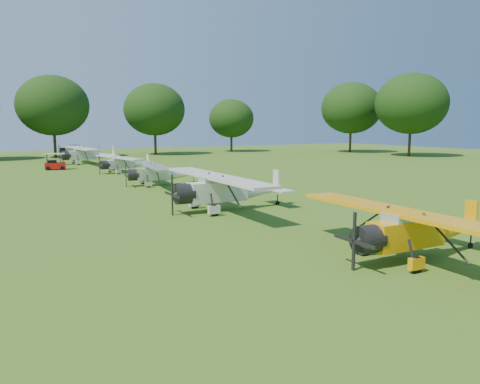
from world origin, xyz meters
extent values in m
plane|color=#295515|center=(0.00, 0.00, 0.00)|extent=(160.00, 160.00, 0.00)
cylinder|color=#302012|center=(49.43, 31.44, 2.50)|extent=(0.44, 0.44, 4.99)
ellipsoid|color=#19310D|center=(49.43, 31.44, 8.60)|extent=(11.65, 11.65, 9.90)
cylinder|color=#302012|center=(48.89, 44.97, 2.41)|extent=(0.44, 0.44, 4.81)
ellipsoid|color=#19310D|center=(48.89, 44.97, 8.29)|extent=(11.23, 11.23, 9.55)
cylinder|color=#302012|center=(30.33, 58.05, 1.85)|extent=(0.44, 0.44, 3.70)
ellipsoid|color=#19310D|center=(30.33, 58.05, 6.37)|extent=(8.63, 8.63, 7.34)
cylinder|color=#302012|center=(14.28, 56.21, 2.25)|extent=(0.44, 0.44, 4.51)
ellipsoid|color=#19310D|center=(14.28, 56.21, 7.77)|extent=(10.52, 10.52, 8.94)
cylinder|color=#302012|center=(-2.12, 56.74, 2.37)|extent=(0.44, 0.44, 4.74)
ellipsoid|color=#19310D|center=(-2.12, 56.74, 8.16)|extent=(11.05, 11.05, 9.39)
cube|color=orange|center=(1.08, -10.45, 1.05)|extent=(3.23, 1.03, 1.05)
cone|color=orange|center=(3.79, -10.52, 0.90)|extent=(2.83, 0.97, 0.90)
cube|color=#8CA5B2|center=(0.98, -10.45, 1.60)|extent=(1.63, 0.96, 0.55)
cylinder|color=black|center=(-0.83, -10.40, 1.05)|extent=(0.93, 1.07, 1.04)
cube|color=black|center=(-1.48, -10.38, 1.05)|extent=(0.06, 0.12, 2.11)
cube|color=orange|center=(0.98, -10.45, 1.86)|extent=(1.72, 10.67, 0.14)
cube|color=orange|center=(4.79, -10.54, 1.40)|extent=(0.11, 0.55, 1.30)
cube|color=orange|center=(4.69, -10.54, 0.95)|extent=(0.92, 2.83, 0.09)
cylinder|color=black|center=(0.24, -11.68, 0.30)|extent=(0.61, 0.18, 0.60)
cylinder|color=black|center=(0.31, -9.18, 0.30)|extent=(0.61, 0.18, 0.60)
cylinder|color=black|center=(4.89, -10.55, 0.12)|extent=(0.24, 0.09, 0.24)
cube|color=silver|center=(-0.49, 2.38, 1.18)|extent=(3.62, 1.13, 1.18)
cone|color=silver|center=(2.55, 2.33, 1.01)|extent=(3.17, 1.07, 1.01)
cube|color=#8CA5B2|center=(-0.60, 2.39, 1.80)|extent=(1.82, 1.07, 0.62)
cylinder|color=black|center=(-2.62, 2.42, 1.18)|extent=(1.03, 1.19, 1.17)
cube|color=black|center=(-3.36, 2.43, 1.18)|extent=(0.07, 0.14, 2.36)
cube|color=silver|center=(-0.60, 2.39, 2.08)|extent=(1.83, 11.95, 0.16)
cube|color=silver|center=(3.68, 2.31, 1.58)|extent=(0.12, 0.62, 1.46)
cube|color=silver|center=(3.56, 2.32, 1.07)|extent=(1.01, 3.17, 0.10)
cylinder|color=black|center=(-1.41, 0.99, 0.34)|extent=(0.68, 0.19, 0.68)
cylinder|color=black|center=(-1.36, 3.81, 0.34)|extent=(0.68, 0.19, 0.68)
cylinder|color=black|center=(3.79, 2.31, 0.14)|extent=(0.27, 0.09, 0.27)
cube|color=silver|center=(0.14, 15.77, 0.97)|extent=(3.05, 1.23, 0.97)
cone|color=silver|center=(2.63, 15.47, 0.84)|extent=(2.68, 1.14, 0.84)
cube|color=#8CA5B2|center=(0.05, 15.78, 1.49)|extent=(1.58, 1.03, 0.51)
cylinder|color=black|center=(-1.61, 15.98, 0.97)|extent=(0.94, 1.06, 0.97)
cube|color=black|center=(-2.21, 16.05, 0.97)|extent=(0.07, 0.12, 1.95)
cube|color=silver|center=(0.05, 15.78, 1.72)|extent=(2.51, 9.93, 0.13)
cube|color=silver|center=(3.55, 15.36, 1.30)|extent=(0.15, 0.52, 1.21)
cube|color=silver|center=(3.46, 15.37, 0.88)|extent=(1.09, 2.67, 0.08)
cylinder|color=black|center=(-0.73, 14.71, 0.28)|extent=(0.57, 0.21, 0.56)
cylinder|color=black|center=(-0.46, 17.01, 0.28)|extent=(0.57, 0.21, 0.56)
cylinder|color=black|center=(3.64, 15.35, 0.11)|extent=(0.23, 0.10, 0.22)
cube|color=silver|center=(0.44, 27.78, 0.95)|extent=(2.99, 1.32, 0.95)
cone|color=silver|center=(2.84, 28.18, 0.81)|extent=(2.63, 1.22, 0.81)
cube|color=#8CA5B2|center=(0.35, 27.77, 1.44)|extent=(1.56, 1.06, 0.50)
cylinder|color=black|center=(-1.25, 27.50, 0.95)|extent=(0.96, 1.06, 0.94)
cube|color=black|center=(-1.83, 27.40, 0.95)|extent=(0.07, 0.12, 1.89)
cube|color=silver|center=(0.35, 27.77, 1.67)|extent=(2.87, 9.65, 0.13)
cube|color=silver|center=(3.73, 28.33, 1.26)|extent=(0.17, 0.50, 1.17)
cube|color=silver|center=(3.64, 28.32, 0.86)|extent=(1.17, 2.62, 0.08)
cylinder|color=black|center=(-0.09, 26.55, 0.27)|extent=(0.56, 0.23, 0.54)
cylinder|color=black|center=(-0.46, 28.78, 0.27)|extent=(0.56, 0.23, 0.54)
cylinder|color=black|center=(3.82, 28.35, 0.11)|extent=(0.23, 0.11, 0.22)
cube|color=silver|center=(-0.74, 41.99, 1.18)|extent=(3.65, 1.25, 1.18)
cone|color=silver|center=(2.29, 42.15, 1.01)|extent=(3.20, 1.17, 1.01)
cube|color=#8CA5B2|center=(-0.85, 41.99, 1.80)|extent=(1.85, 1.13, 0.62)
cylinder|color=black|center=(-2.87, 41.88, 1.18)|extent=(1.07, 1.22, 1.17)
cube|color=black|center=(-3.60, 41.84, 1.18)|extent=(0.07, 0.14, 2.36)
cube|color=silver|center=(-0.85, 41.99, 2.08)|extent=(2.25, 11.99, 0.16)
cube|color=silver|center=(3.42, 42.21, 1.57)|extent=(0.14, 0.62, 1.46)
cube|color=silver|center=(3.31, 42.20, 1.07)|extent=(1.12, 3.19, 0.10)
cylinder|color=black|center=(-1.56, 40.54, 0.34)|extent=(0.68, 0.21, 0.67)
cylinder|color=black|center=(-1.71, 43.35, 0.34)|extent=(0.68, 0.21, 0.67)
cylinder|color=black|center=(3.53, 42.21, 0.13)|extent=(0.27, 0.10, 0.27)
cube|color=silver|center=(0.87, 56.31, 1.03)|extent=(3.24, 1.35, 1.03)
cone|color=silver|center=(3.50, 55.95, 0.88)|extent=(2.84, 1.25, 0.88)
cube|color=#8CA5B2|center=(0.78, 56.32, 1.57)|extent=(1.68, 1.11, 0.54)
cylinder|color=black|center=(-0.98, 56.56, 1.03)|extent=(1.01, 1.13, 1.02)
cube|color=black|center=(-1.61, 56.65, 1.03)|extent=(0.07, 0.12, 2.06)
cube|color=silver|center=(0.78, 56.32, 1.82)|extent=(2.81, 10.51, 0.14)
cube|color=silver|center=(4.48, 55.82, 1.38)|extent=(0.17, 0.55, 1.28)
cube|color=silver|center=(4.38, 55.83, 0.93)|extent=(1.20, 2.84, 0.09)
cylinder|color=black|center=(-0.07, 55.20, 0.29)|extent=(0.61, 0.23, 0.59)
cylinder|color=black|center=(0.26, 57.63, 0.29)|extent=(0.61, 0.23, 0.59)
cylinder|color=black|center=(4.57, 55.81, 0.12)|extent=(0.24, 0.11, 0.24)
cube|color=#B9100D|center=(-5.14, 35.09, 0.46)|extent=(2.42, 1.60, 0.71)
cube|color=black|center=(-5.44, 35.15, 0.86)|extent=(1.10, 1.26, 0.46)
cube|color=silver|center=(-5.14, 35.09, 1.85)|extent=(2.34, 1.69, 0.08)
cylinder|color=black|center=(-6.01, 34.61, 0.22)|extent=(0.47, 0.22, 0.45)
cylinder|color=black|center=(-5.78, 35.85, 0.22)|extent=(0.47, 0.22, 0.45)
cylinder|color=black|center=(-4.51, 34.34, 0.22)|extent=(0.47, 0.22, 0.45)
cylinder|color=black|center=(-4.28, 35.57, 0.22)|extent=(0.47, 0.22, 0.45)
camera|label=1|loc=(-12.86, -22.45, 5.13)|focal=35.00mm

